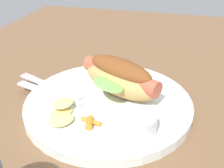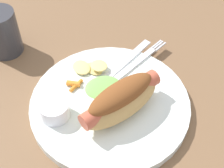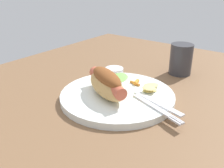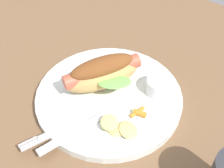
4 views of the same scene
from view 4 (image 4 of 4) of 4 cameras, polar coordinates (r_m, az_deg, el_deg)
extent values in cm
cube|color=brown|center=(60.16, -2.76, -1.14)|extent=(120.00, 90.00, 1.80)
cylinder|color=white|center=(56.54, -0.60, -2.45)|extent=(27.58, 27.58, 1.60)
ellipsoid|color=tan|center=(55.95, -1.83, 1.78)|extent=(11.87, 15.70, 5.07)
cylinder|color=#C1563D|center=(55.34, -1.86, 2.44)|extent=(9.36, 14.59, 2.76)
ellipsoid|color=brown|center=(54.51, -1.89, 3.40)|extent=(9.58, 13.08, 3.18)
ellipsoid|color=#7FC65B|center=(53.12, 0.52, 0.40)|extent=(7.44, 7.29, 1.39)
cylinder|color=white|center=(56.01, 9.10, -0.39)|extent=(4.97, 4.97, 2.94)
cube|color=silver|center=(51.60, -7.97, -7.68)|extent=(5.11, 11.29, 0.40)
cube|color=silver|center=(50.88, -15.74, -10.71)|extent=(1.38, 3.11, 0.40)
cube|color=silver|center=(50.61, -15.55, -11.08)|extent=(1.38, 3.11, 0.40)
cube|color=silver|center=(50.35, -15.37, -11.45)|extent=(1.38, 3.11, 0.40)
cube|color=silver|center=(50.61, -7.03, -9.08)|extent=(5.24, 13.83, 0.36)
ellipsoid|color=#E3CB78|center=(50.61, 0.49, -8.42)|extent=(4.67, 4.15, 0.50)
ellipsoid|color=#E3CB78|center=(50.06, 3.12, -8.75)|extent=(4.96, 4.72, 0.70)
ellipsoid|color=#E3CB78|center=(50.06, -0.51, -7.38)|extent=(4.49, 4.40, 0.80)
cylinder|color=orange|center=(52.79, 4.84, -5.39)|extent=(1.37, 3.26, 0.68)
cylinder|color=orange|center=(52.45, 5.34, -5.60)|extent=(2.52, 1.49, 1.00)
camera|label=1|loc=(0.45, 50.15, 6.68)|focal=43.40mm
camera|label=2|loc=(0.72, 8.97, 47.27)|focal=52.32mm
camera|label=3|loc=(0.70, -55.48, 14.99)|focal=40.36mm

